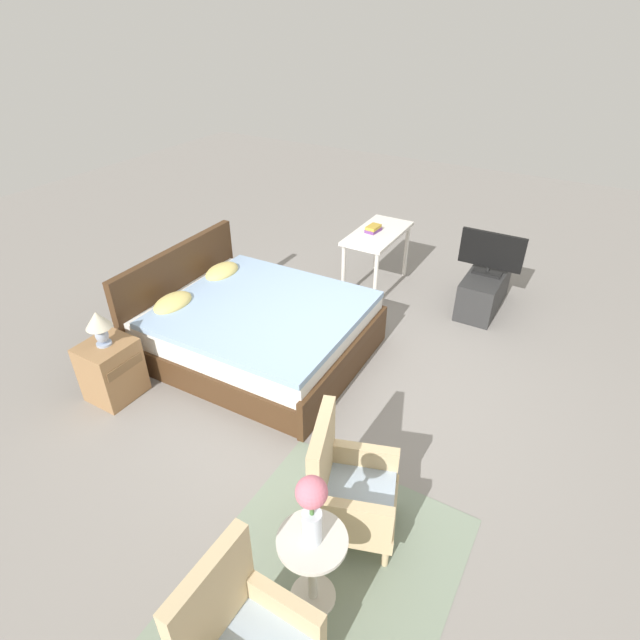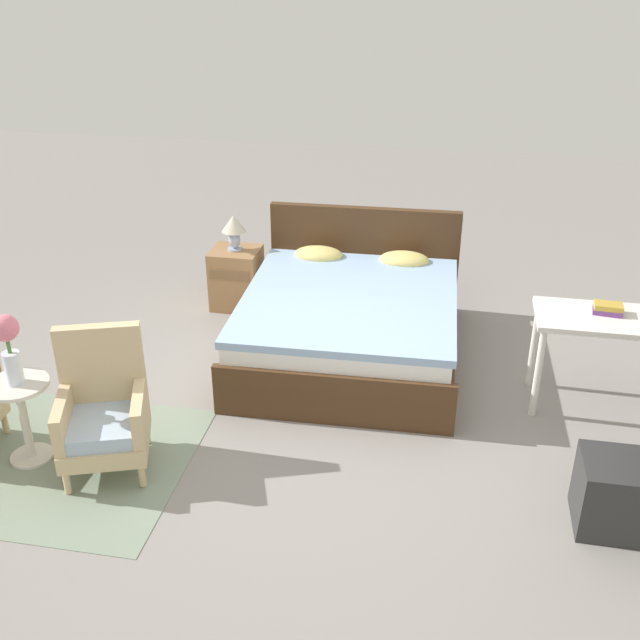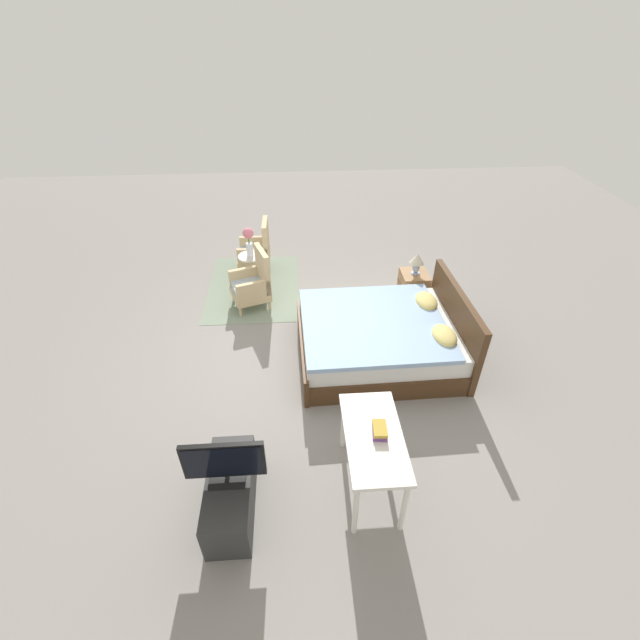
{
  "view_description": "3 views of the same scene",
  "coord_description": "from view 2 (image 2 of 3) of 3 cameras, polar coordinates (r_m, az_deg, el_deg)",
  "views": [
    {
      "loc": [
        -3.18,
        -1.64,
        3.07
      ],
      "look_at": [
        0.14,
        0.29,
        0.61
      ],
      "focal_mm": 28.0,
      "sensor_mm": 36.0,
      "label": 1
    },
    {
      "loc": [
        0.85,
        -4.4,
        3.09
      ],
      "look_at": [
        -0.0,
        0.21,
        0.71
      ],
      "focal_mm": 42.0,
      "sensor_mm": 36.0,
      "label": 2
    },
    {
      "loc": [
        4.44,
        -0.07,
        3.82
      ],
      "look_at": [
        0.13,
        0.22,
        0.65
      ],
      "focal_mm": 24.0,
      "sensor_mm": 36.0,
      "label": 3
    }
  ],
  "objects": [
    {
      "name": "armchair_by_window_right",
      "position": [
        5.02,
        -16.15,
        -6.86
      ],
      "size": [
        0.69,
        0.69,
        0.92
      ],
      "color": "#CCB284",
      "rests_on": "floor_rug"
    },
    {
      "name": "bed",
      "position": [
        6.15,
        2.37,
        -0.05
      ],
      "size": [
        1.77,
        2.1,
        0.96
      ],
      "color": "#472D19",
      "rests_on": "ground_plane"
    },
    {
      "name": "floor_rug",
      "position": [
        5.44,
        -21.05,
        -9.72
      ],
      "size": [
        2.1,
        1.5,
        0.01
      ],
      "color": "gray",
      "rests_on": "ground_plane"
    },
    {
      "name": "ground_plane",
      "position": [
        5.44,
        -0.36,
        -7.64
      ],
      "size": [
        16.0,
        16.0,
        0.0
      ],
      "primitive_type": "plane",
      "color": "gray"
    },
    {
      "name": "flower_vase",
      "position": [
        4.99,
        -22.69,
        -1.58
      ],
      "size": [
        0.17,
        0.17,
        0.48
      ],
      "color": "silver",
      "rests_on": "side_table"
    },
    {
      "name": "nightstand",
      "position": [
        7.02,
        -6.38,
        3.2
      ],
      "size": [
        0.44,
        0.41,
        0.56
      ],
      "color": "#997047",
      "rests_on": "ground_plane"
    },
    {
      "name": "table_lamp",
      "position": [
        6.84,
        -6.59,
        7.01
      ],
      "size": [
        0.22,
        0.22,
        0.33
      ],
      "color": "#9EADC6",
      "rests_on": "nightstand"
    },
    {
      "name": "vanity_desk",
      "position": [
        5.67,
        21.17,
        -0.76
      ],
      "size": [
        1.04,
        0.52,
        0.74
      ],
      "color": "silver",
      "rests_on": "ground_plane"
    },
    {
      "name": "side_table",
      "position": [
        5.24,
        -21.71,
        -6.51
      ],
      "size": [
        0.4,
        0.4,
        0.59
      ],
      "color": "beige",
      "rests_on": "ground_plane"
    },
    {
      "name": "book_stack",
      "position": [
        5.65,
        21.1,
        0.81
      ],
      "size": [
        0.22,
        0.15,
        0.07
      ],
      "color": "#66387A",
      "rests_on": "vanity_desk"
    }
  ]
}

